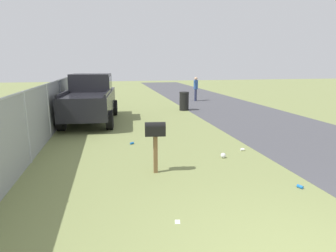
% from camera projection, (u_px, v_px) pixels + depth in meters
% --- Properties ---
extents(road_asphalt, '(60.00, 5.08, 0.01)m').
position_uv_depth(road_asphalt, '(304.00, 136.00, 9.90)').
color(road_asphalt, '#47474C').
rests_on(road_asphalt, ground).
extents(mailbox, '(0.26, 0.50, 1.22)m').
position_uv_depth(mailbox, '(155.00, 133.00, 6.39)').
color(mailbox, brown).
rests_on(mailbox, ground).
extents(pickup_truck, '(4.95, 2.39, 2.09)m').
position_uv_depth(pickup_truck, '(91.00, 97.00, 12.27)').
color(pickup_truck, black).
rests_on(pickup_truck, ground).
extents(trash_bin, '(0.54, 0.54, 1.02)m').
position_uv_depth(trash_bin, '(184.00, 101.00, 15.33)').
color(trash_bin, black).
rests_on(trash_bin, ground).
extents(pedestrian, '(0.43, 0.37, 1.64)m').
position_uv_depth(pedestrian, '(196.00, 87.00, 19.15)').
color(pedestrian, '#2D3351').
rests_on(pedestrian, ground).
extents(fence_section, '(18.37, 0.07, 1.87)m').
position_uv_depth(fence_section, '(55.00, 104.00, 10.77)').
color(fence_section, '#9EA3A8').
rests_on(fence_section, ground).
extents(litter_cup_near_hydrant, '(0.09, 0.11, 0.08)m').
position_uv_depth(litter_cup_near_hydrant, '(242.00, 149.00, 8.23)').
color(litter_cup_near_hydrant, white).
rests_on(litter_cup_near_hydrant, ground).
extents(litter_wrapper_midfield_a, '(0.13, 0.11, 0.01)m').
position_uv_depth(litter_wrapper_midfield_a, '(178.00, 222.00, 4.53)').
color(litter_wrapper_midfield_a, silver).
rests_on(litter_wrapper_midfield_a, ground).
extents(litter_can_by_mailbox, '(0.14, 0.11, 0.07)m').
position_uv_depth(litter_can_by_mailbox, '(300.00, 187.00, 5.75)').
color(litter_can_by_mailbox, blue).
rests_on(litter_can_by_mailbox, ground).
extents(litter_bag_midfield_b, '(0.14, 0.14, 0.14)m').
position_uv_depth(litter_bag_midfield_b, '(223.00, 155.00, 7.60)').
color(litter_bag_midfield_b, silver).
rests_on(litter_bag_midfield_b, ground).
extents(litter_can_far_scatter, '(0.12, 0.14, 0.07)m').
position_uv_depth(litter_can_far_scatter, '(132.00, 143.00, 8.91)').
color(litter_can_far_scatter, blue).
rests_on(litter_can_far_scatter, ground).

